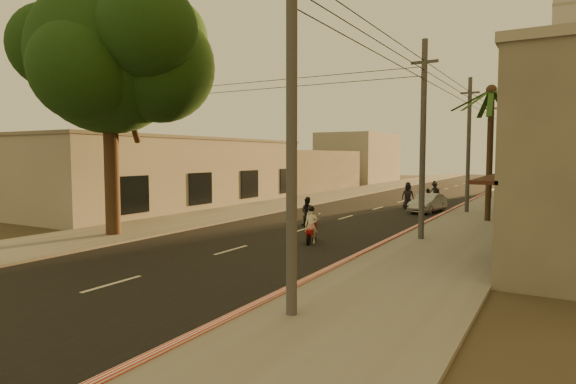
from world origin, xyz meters
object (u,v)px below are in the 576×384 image
at_px(palm_tree, 491,98).
at_px(scooter_mid_b, 428,201).
at_px(broadleaf_tree, 117,57).
at_px(parked_car, 428,203).
at_px(scooter_far_b, 435,191).
at_px(scooter_far_a, 408,197).
at_px(scooter_mid_a, 308,213).
at_px(scooter_red, 311,226).

distance_m(palm_tree, scooter_mid_b, 8.85).
bearing_deg(broadleaf_tree, parked_car, 58.70).
height_order(scooter_mid_b, scooter_far_b, scooter_far_b).
bearing_deg(parked_car, scooter_far_b, 108.08).
bearing_deg(scooter_far_a, scooter_mid_a, -123.63).
bearing_deg(scooter_red, parked_car, 68.20).
relative_size(scooter_red, scooter_far_a, 0.86).
relative_size(scooter_mid_a, scooter_far_a, 0.84).
height_order(palm_tree, scooter_mid_b, palm_tree).
height_order(broadleaf_tree, scooter_far_b, broadleaf_tree).
relative_size(palm_tree, scooter_far_a, 4.19).
relative_size(scooter_far_a, scooter_far_b, 1.13).
height_order(broadleaf_tree, scooter_mid_b, broadleaf_tree).
xyz_separation_m(scooter_mid_a, scooter_far_b, (2.61, 18.78, 0.05)).
xyz_separation_m(scooter_red, scooter_mid_a, (-2.54, 4.59, -0.01)).
bearing_deg(parked_car, scooter_mid_a, -105.68).
relative_size(scooter_mid_a, parked_car, 0.40).
bearing_deg(broadleaf_tree, scooter_far_a, 65.46).
xyz_separation_m(broadleaf_tree, scooter_red, (8.72, 2.92, -7.72)).
bearing_deg(scooter_far_b, scooter_mid_b, -64.56).
bearing_deg(broadleaf_tree, scooter_mid_b, 60.52).
bearing_deg(broadleaf_tree, palm_tree, 43.48).
bearing_deg(scooter_mid_b, scooter_mid_a, -117.76).
xyz_separation_m(palm_tree, scooter_far_a, (-6.05, 4.90, -6.26)).
bearing_deg(scooter_far_a, parked_car, -63.39).
relative_size(broadleaf_tree, scooter_far_b, 6.99).
bearing_deg(scooter_mid_b, scooter_red, -102.42).
xyz_separation_m(scooter_mid_b, scooter_far_a, (-1.62, 0.74, 0.17)).
bearing_deg(scooter_far_a, palm_tree, -60.68).
bearing_deg(scooter_mid_b, palm_tree, -50.11).
height_order(scooter_mid_a, scooter_far_b, scooter_far_b).
distance_m(broadleaf_tree, scooter_far_a, 21.97).
relative_size(scooter_far_b, parked_car, 0.43).
distance_m(broadleaf_tree, scooter_red, 12.01).
height_order(scooter_red, scooter_mid_b, scooter_red).
bearing_deg(scooter_far_b, parked_car, -64.13).
distance_m(broadleaf_tree, scooter_far_b, 28.77).
bearing_deg(palm_tree, scooter_mid_a, -143.05).
xyz_separation_m(broadleaf_tree, scooter_far_a, (8.56, 18.76, -7.59)).
height_order(palm_tree, scooter_mid_a, palm_tree).
relative_size(palm_tree, scooter_far_b, 4.74).
bearing_deg(scooter_red, scooter_far_b, 74.80).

